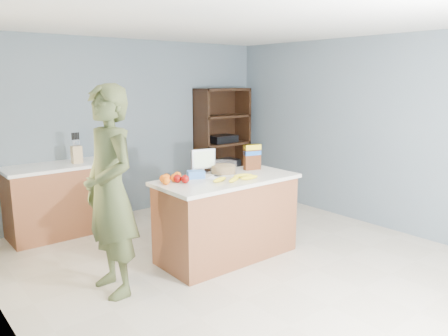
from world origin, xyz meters
TOP-DOWN VIEW (x-y plane):
  - floor at (0.00, 0.00)m, footprint 4.50×5.00m
  - walls at (0.00, 0.00)m, footprint 4.52×5.02m
  - counter_peninsula at (0.00, 0.30)m, footprint 1.56×0.76m
  - back_cabinet at (-1.20, 2.20)m, footprint 1.24×0.62m
  - shelving_unit at (1.55, 2.35)m, footprint 0.90×0.40m
  - person at (-1.33, 0.34)m, footprint 0.46×0.70m
  - knife_block at (-0.94, 2.14)m, footprint 0.12×0.10m
  - envelopes at (-0.03, 0.40)m, footprint 0.39×0.22m
  - bananas at (0.01, 0.15)m, footprint 0.53×0.21m
  - apples at (-0.52, 0.41)m, footprint 0.13×0.16m
  - oranges at (-0.59, 0.52)m, footprint 0.30×0.21m
  - blue_carton at (-0.27, 0.50)m, footprint 0.21×0.18m
  - salad_bowl at (0.12, 0.51)m, footprint 0.30×0.30m
  - tv at (-0.08, 0.62)m, footprint 0.28×0.12m
  - cereal_box at (0.50, 0.45)m, footprint 0.21×0.12m

SIDE VIEW (x-z plane):
  - floor at x=0.00m, z-range -0.01..0.01m
  - counter_peninsula at x=0.00m, z-range -0.03..0.87m
  - back_cabinet at x=-1.20m, z-range 0.00..0.90m
  - shelving_unit at x=1.55m, z-range -0.04..1.76m
  - envelopes at x=-0.03m, z-range 0.90..0.90m
  - bananas at x=0.01m, z-range 0.90..0.95m
  - blue_carton at x=-0.27m, z-range 0.90..0.98m
  - oranges at x=-0.59m, z-range 0.90..0.98m
  - apples at x=-0.52m, z-range 0.90..0.99m
  - person at x=-1.33m, z-range 0.00..1.91m
  - salad_bowl at x=0.12m, z-range 0.89..1.02m
  - knife_block at x=-0.94m, z-range 0.86..1.17m
  - tv at x=-0.08m, z-range 0.92..1.20m
  - cereal_box at x=0.50m, z-range 0.92..1.22m
  - walls at x=0.00m, z-range 0.40..2.91m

